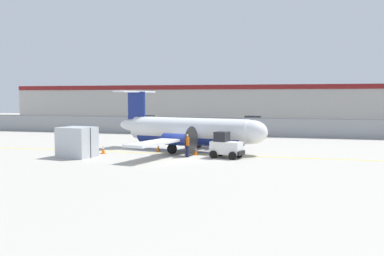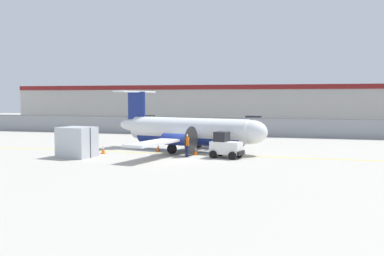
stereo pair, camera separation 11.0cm
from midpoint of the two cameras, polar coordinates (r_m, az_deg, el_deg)
name	(u,v)px [view 2 (the right image)]	position (r m, az deg, el deg)	size (l,w,h in m)	color
ground_plane	(184,154)	(32.92, -0.94, -3.50)	(140.00, 140.00, 0.01)	#ADA89E
perimeter_fence	(222,126)	(48.34, 4.15, 0.27)	(98.00, 0.10, 2.10)	gray
parking_lot_strip	(238,128)	(59.73, 6.15, -0.01)	(98.00, 17.00, 0.12)	#38383A
background_building	(253,103)	(77.92, 8.18, 3.30)	(91.00, 8.10, 6.50)	beige
commuter_airplane	(191,131)	(34.62, 0.02, -0.46)	(13.45, 15.93, 4.92)	white
baggage_tug	(225,146)	(30.91, 4.59, -2.42)	(2.53, 1.85, 1.88)	silver
ground_crew_worker	(187,144)	(31.19, -0.60, -2.17)	(0.48, 0.48, 1.70)	#191E4C
cargo_container	(77,142)	(32.33, -15.00, -1.82)	(2.69, 2.36, 2.20)	#B7BCC1
traffic_cone_near_left	(158,148)	(34.58, -4.44, -2.62)	(0.36, 0.36, 0.64)	orange
traffic_cone_near_right	(103,150)	(33.84, -11.68, -2.85)	(0.36, 0.36, 0.64)	orange
traffic_cone_far_left	(195,151)	(32.42, 0.55, -3.06)	(0.36, 0.36, 0.64)	orange
parked_car_0	(147,120)	(63.81, -5.97, 1.01)	(4.34, 2.30, 1.58)	#B28C19
parked_car_1	(168,123)	(58.51, -3.23, 0.74)	(4.23, 2.06, 1.58)	gray
parked_car_2	(218,124)	(56.19, 3.49, 0.59)	(4.38, 2.40, 1.58)	#B28C19
parked_car_3	(253,121)	(61.69, 8.15, 0.88)	(4.27, 2.15, 1.58)	silver
parked_car_4	(304,126)	(52.80, 14.78, 0.23)	(4.20, 2.00, 1.58)	#19662D
parked_car_5	(338,125)	(56.07, 18.89, 0.37)	(4.34, 2.31, 1.58)	red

